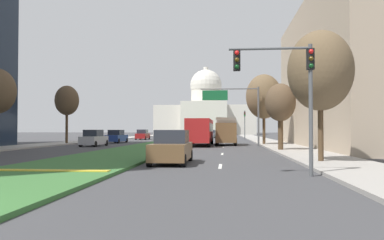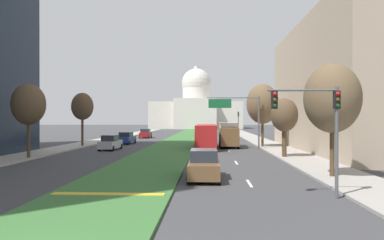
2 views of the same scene
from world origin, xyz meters
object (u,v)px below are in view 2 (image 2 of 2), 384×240
(street_tree_right_far, at_px, (262,104))
(sedan_very_far, at_px, (206,131))
(sedan_lead_stopped, at_px, (204,165))
(sedan_far_horizon, at_px, (146,134))
(street_tree_left_far, at_px, (82,107))
(overhead_guide_sign, at_px, (239,111))
(sedan_distant, at_px, (126,138))
(street_tree_right_near, at_px, (332,99))
(capitol_building, at_px, (196,109))
(traffic_light_near_right, at_px, (318,117))
(street_tree_left_mid, at_px, (29,104))
(sedan_midblock, at_px, (110,143))
(traffic_light_far_right, at_px, (238,121))
(box_truck_delivery, at_px, (228,134))
(street_tree_right_mid, at_px, (284,116))
(city_bus, at_px, (206,134))

(street_tree_right_far, bearing_deg, sedan_very_far, 101.40)
(sedan_lead_stopped, distance_m, sedan_very_far, 62.01)
(sedan_far_horizon, bearing_deg, street_tree_left_far, -101.86)
(street_tree_right_far, xyz_separation_m, sedan_very_far, (-7.60, 37.67, -4.84))
(overhead_guide_sign, bearing_deg, sedan_distant, 152.52)
(street_tree_right_near, bearing_deg, sedan_distant, 123.93)
(capitol_building, height_order, traffic_light_near_right, capitol_building)
(street_tree_left_mid, xyz_separation_m, sedan_lead_stopped, (16.25, -9.95, -4.19))
(street_tree_left_far, relative_size, sedan_midblock, 1.69)
(traffic_light_near_right, relative_size, sedan_midblock, 1.22)
(traffic_light_near_right, bearing_deg, street_tree_left_mid, 145.13)
(street_tree_left_far, bearing_deg, sedan_far_horizon, 78.14)
(traffic_light_near_right, relative_size, sedan_very_far, 1.22)
(traffic_light_far_right, distance_m, sedan_distant, 26.21)
(sedan_very_far, bearing_deg, overhead_guide_sign, -83.89)
(sedan_midblock, xyz_separation_m, box_truck_delivery, (14.34, 4.58, 0.85))
(traffic_light_far_right, xyz_separation_m, street_tree_left_mid, (-22.49, -38.83, 1.72))
(sedan_distant, relative_size, sedan_very_far, 1.04)
(traffic_light_far_right, xyz_separation_m, box_truck_delivery, (-3.33, -24.26, -1.64))
(sedan_lead_stopped, height_order, sedan_far_horizon, sedan_lead_stopped)
(sedan_far_horizon, xyz_separation_m, sedan_very_far, (11.63, 15.45, -0.04))
(sedan_lead_stopped, relative_size, sedan_far_horizon, 1.02)
(street_tree_left_mid, bearing_deg, box_truck_delivery, 37.24)
(capitol_building, distance_m, sedan_distant, 88.14)
(capitol_building, distance_m, street_tree_right_near, 117.73)
(street_tree_right_near, distance_m, sedan_very_far, 62.19)
(traffic_light_far_right, height_order, street_tree_left_mid, street_tree_left_mid)
(street_tree_right_near, distance_m, sedan_distant, 35.76)
(street_tree_right_near, height_order, street_tree_right_mid, street_tree_right_near)
(street_tree_left_far, height_order, sedan_distant, street_tree_left_far)
(street_tree_right_far, bearing_deg, sedan_far_horizon, 130.86)
(street_tree_left_mid, relative_size, street_tree_right_far, 0.85)
(street_tree_right_mid, height_order, sedan_lead_stopped, street_tree_right_mid)
(overhead_guide_sign, xyz_separation_m, street_tree_right_near, (3.97, -21.22, 0.29))
(capitol_building, relative_size, city_bus, 3.18)
(traffic_light_near_right, bearing_deg, street_tree_right_mid, 83.17)
(traffic_light_far_right, relative_size, sedan_midblock, 1.22)
(street_tree_left_far, bearing_deg, traffic_light_far_right, 46.61)
(sedan_very_far, bearing_deg, box_truck_delivery, -85.09)
(sedan_lead_stopped, bearing_deg, sedan_very_far, 90.29)
(traffic_light_near_right, xyz_separation_m, sedan_very_far, (-5.71, 67.14, -3.00))
(street_tree_right_near, bearing_deg, sedan_very_far, 97.67)
(capitol_building, bearing_deg, sedan_far_horizon, -96.01)
(street_tree_left_mid, xyz_separation_m, box_truck_delivery, (19.16, 14.57, -3.36))
(street_tree_left_mid, bearing_deg, sedan_very_far, 72.98)
(street_tree_right_near, relative_size, sedan_distant, 1.62)
(traffic_light_near_right, height_order, sedan_distant, traffic_light_near_right)
(street_tree_right_near, bearing_deg, overhead_guide_sign, 100.59)
(capitol_building, relative_size, street_tree_right_mid, 6.16)
(sedan_lead_stopped, relative_size, sedan_very_far, 1.10)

